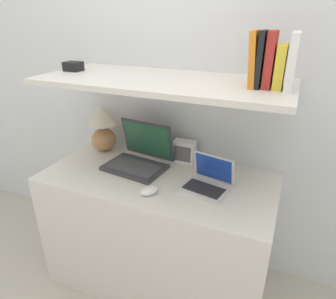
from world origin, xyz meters
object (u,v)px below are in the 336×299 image
computer_mouse (149,191)px  book_yellow (280,67)px  table_lamp (103,126)px  laptop_large (139,158)px  book_white (292,62)px  laptop_small (207,182)px  shelf_gadget (73,66)px  router_box (184,152)px  book_black (261,59)px  book_orange (254,59)px  book_red (270,60)px

computer_mouse → book_yellow: (0.52, 0.25, 0.60)m
table_lamp → laptop_large: 0.36m
table_lamp → book_white: book_white is taller
laptop_small → shelf_gadget: 1.00m
laptop_small → book_white: 0.69m
router_box → laptop_large: bearing=-145.6°
book_black → book_orange: size_ratio=1.00×
book_white → book_yellow: size_ratio=1.26×
book_white → book_orange: book_orange is taller
laptop_large → router_box: bearing=34.4°
book_yellow → computer_mouse: bearing=-154.1°
table_lamp → book_yellow: size_ratio=1.64×
book_black → laptop_large: bearing=179.9°
router_box → shelf_gadget: shelf_gadget is taller
shelf_gadget → book_red: bearing=0.0°
computer_mouse → shelf_gadget: size_ratio=1.23×
laptop_large → computer_mouse: laptop_large is taller
computer_mouse → book_orange: size_ratio=0.49×
book_yellow → shelf_gadget: (-1.11, -0.00, -0.07)m
router_box → book_white: 0.80m
computer_mouse → shelf_gadget: (-0.59, 0.25, 0.54)m
router_box → shelf_gadget: bearing=-166.0°
router_box → book_white: bearing=-16.6°
laptop_large → book_yellow: size_ratio=2.01×
table_lamp → computer_mouse: size_ratio=2.59×
laptop_small → book_red: book_red is taller
table_lamp → book_black: book_black is taller
book_yellow → laptop_large: bearing=179.9°
book_white → shelf_gadget: bearing=180.0°
laptop_small → computer_mouse: bearing=-147.8°
shelf_gadget → book_yellow: bearing=0.0°
computer_mouse → book_yellow: book_yellow is taller
book_orange → shelf_gadget: book_orange is taller
shelf_gadget → book_black: bearing=0.0°
router_box → book_black: size_ratio=0.57×
book_white → book_red: book_red is taller
laptop_large → computer_mouse: (0.19, -0.25, -0.04)m
laptop_small → book_red: bearing=22.7°
book_white → book_yellow: (-0.04, 0.00, -0.02)m
laptop_large → laptop_small: size_ratio=1.44×
laptop_large → book_yellow: bearing=-0.1°
book_yellow → router_box: bearing=161.9°
book_yellow → book_orange: book_orange is taller
book_red → computer_mouse: bearing=-152.0°
computer_mouse → shelf_gadget: bearing=157.0°
table_lamp → router_box: size_ratio=2.24×
computer_mouse → router_box: router_box is taller
laptop_large → book_red: (0.66, -0.00, 0.59)m
computer_mouse → book_white: (0.56, 0.25, 0.63)m
table_lamp → book_orange: (0.92, -0.11, 0.48)m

